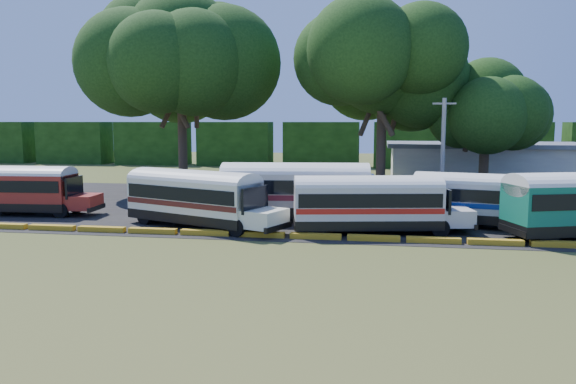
# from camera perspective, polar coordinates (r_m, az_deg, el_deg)

# --- Properties ---
(ground) EXTENTS (160.00, 160.00, 0.00)m
(ground) POSITION_cam_1_polar(r_m,az_deg,el_deg) (29.38, -6.18, -4.90)
(ground) COLOR #2F4416
(ground) RESTS_ON ground
(asphalt_strip) EXTENTS (64.00, 24.00, 0.02)m
(asphalt_strip) POSITION_cam_1_polar(r_m,az_deg,el_deg) (40.71, -0.34, -1.44)
(asphalt_strip) COLOR black
(asphalt_strip) RESTS_ON ground
(curb) EXTENTS (53.70, 0.45, 0.30)m
(curb) POSITION_cam_1_polar(r_m,az_deg,el_deg) (30.29, -5.68, -4.23)
(curb) COLOR #C48E17
(curb) RESTS_ON ground
(terminal_building) EXTENTS (19.00, 9.00, 4.00)m
(terminal_building) POSITION_cam_1_polar(r_m,az_deg,el_deg) (58.74, 19.33, 2.81)
(terminal_building) COLOR silver
(terminal_building) RESTS_ON ground
(treeline_backdrop) EXTENTS (130.00, 4.00, 6.00)m
(treeline_backdrop) POSITION_cam_1_polar(r_m,az_deg,el_deg) (76.13, 3.43, 4.86)
(treeline_backdrop) COLOR black
(treeline_backdrop) RESTS_ON ground
(bus_red) EXTENTS (9.96, 3.05, 3.23)m
(bus_red) POSITION_cam_1_polar(r_m,az_deg,el_deg) (40.97, -25.95, 0.48)
(bus_red) COLOR black
(bus_red) RESTS_ON ground
(bus_cream_west) EXTENTS (10.30, 6.19, 3.33)m
(bus_cream_west) POSITION_cam_1_polar(r_m,az_deg,el_deg) (32.93, -9.32, -0.31)
(bus_cream_west) COLOR black
(bus_cream_west) RESTS_ON ground
(bus_cream_east) EXTENTS (11.23, 3.84, 3.62)m
(bus_cream_east) POSITION_cam_1_polar(r_m,az_deg,el_deg) (34.49, 1.15, 0.40)
(bus_cream_east) COLOR black
(bus_cream_east) RESTS_ON ground
(bus_white_red) EXTENTS (10.02, 4.12, 3.20)m
(bus_white_red) POSITION_cam_1_polar(r_m,az_deg,el_deg) (30.95, 8.42, -0.90)
(bus_white_red) COLOR black
(bus_white_red) RESTS_ON ground
(bus_white_blue) EXTENTS (9.84, 4.49, 3.14)m
(bus_white_blue) POSITION_cam_1_polar(r_m,az_deg,el_deg) (34.34, 19.58, -0.50)
(bus_white_blue) COLOR black
(bus_white_blue) RESTS_ON ground
(tree_west) EXTENTS (13.84, 13.84, 17.38)m
(tree_west) POSITION_cam_1_polar(r_m,az_deg,el_deg) (51.00, -10.87, 14.01)
(tree_west) COLOR #3D2A1E
(tree_west) RESTS_ON ground
(tree_center) EXTENTS (11.85, 11.85, 15.34)m
(tree_center) POSITION_cam_1_polar(r_m,az_deg,el_deg) (48.41, 9.61, 12.85)
(tree_center) COLOR #3D2A1E
(tree_center) RESTS_ON ground
(tree_east) EXTENTS (8.79, 8.79, 11.37)m
(tree_east) POSITION_cam_1_polar(r_m,az_deg,el_deg) (50.20, 19.53, 9.05)
(tree_east) COLOR #3D2A1E
(tree_east) RESTS_ON ground
(utility_pole) EXTENTS (1.60, 0.30, 7.74)m
(utility_pole) POSITION_cam_1_polar(r_m,az_deg,el_deg) (41.09, 15.45, 3.95)
(utility_pole) COLOR gray
(utility_pole) RESTS_ON ground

